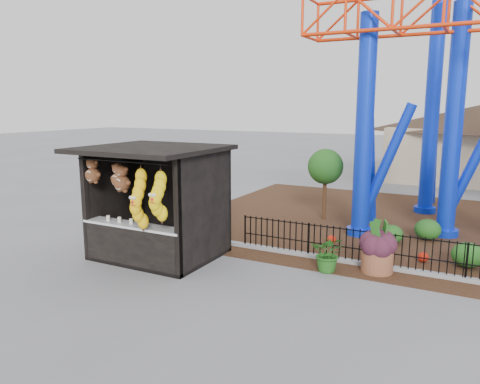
% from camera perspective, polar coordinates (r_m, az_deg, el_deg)
% --- Properties ---
extents(ground, '(120.00, 120.00, 0.00)m').
position_cam_1_polar(ground, '(11.16, -1.00, -11.68)').
color(ground, slate).
rests_on(ground, ground).
extents(mulch_bed, '(18.00, 12.00, 0.02)m').
position_cam_1_polar(mulch_bed, '(17.58, 23.86, -4.24)').
color(mulch_bed, '#331E11').
rests_on(mulch_bed, ground).
extents(curb, '(18.00, 0.18, 0.12)m').
position_cam_1_polar(curb, '(12.77, 22.13, -9.27)').
color(curb, gray).
rests_on(curb, ground).
extents(prize_booth, '(3.50, 3.40, 3.12)m').
position_cam_1_polar(prize_booth, '(13.04, -10.54, -1.62)').
color(prize_booth, black).
rests_on(prize_booth, ground).
extents(picket_fence, '(12.20, 0.06, 1.00)m').
position_cam_1_polar(picket_fence, '(12.60, 26.37, -7.76)').
color(picket_fence, black).
rests_on(picket_fence, ground).
extents(terracotta_planter, '(0.87, 0.87, 0.64)m').
position_cam_1_polar(terracotta_planter, '(12.56, 16.38, -7.98)').
color(terracotta_planter, brown).
rests_on(terracotta_planter, ground).
extents(planter_foliage, '(0.70, 0.70, 0.64)m').
position_cam_1_polar(planter_foliage, '(12.37, 16.53, -5.16)').
color(planter_foliage, '#381623').
rests_on(planter_foliage, terracotta_planter).
extents(potted_plant, '(0.97, 0.87, 0.98)m').
position_cam_1_polar(potted_plant, '(12.27, 10.78, -7.35)').
color(potted_plant, '#295F1C').
rests_on(potted_plant, ground).
extents(landscaping, '(8.45, 3.44, 0.65)m').
position_cam_1_polar(landscaping, '(14.88, 27.25, -5.89)').
color(landscaping, '#1D4D16').
rests_on(landscaping, mulch_bed).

